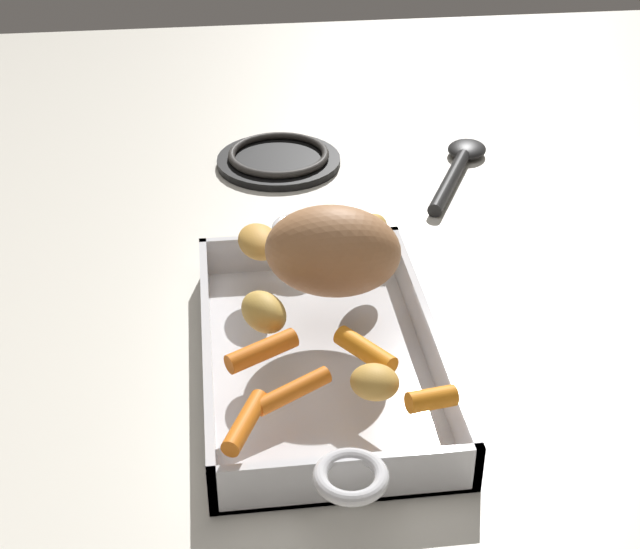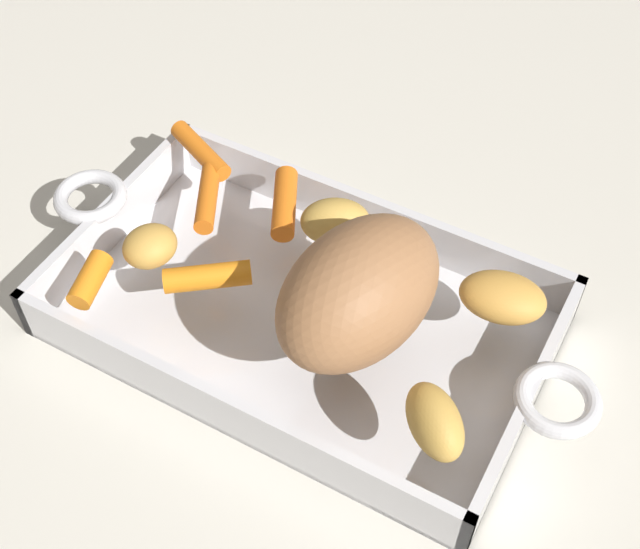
{
  "view_description": "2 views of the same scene",
  "coord_description": "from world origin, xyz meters",
  "views": [
    {
      "loc": [
        0.73,
        -0.09,
        0.57
      ],
      "look_at": [
        -0.03,
        0.0,
        0.09
      ],
      "focal_mm": 52.69,
      "sensor_mm": 36.0,
      "label": 1
    },
    {
      "loc": [
        -0.21,
        0.35,
        0.55
      ],
      "look_at": [
        -0.02,
        0.01,
        0.09
      ],
      "focal_mm": 48.66,
      "sensor_mm": 36.0,
      "label": 2
    }
  ],
  "objects": [
    {
      "name": "ground_plane",
      "position": [
        0.0,
        0.0,
        0.0
      ],
      "size": [
        2.24,
        2.24,
        0.0
      ],
      "primitive_type": "plane",
      "color": "silver"
    },
    {
      "name": "potato_corner",
      "position": [
        -0.14,
        0.07,
        0.07
      ],
      "size": [
        0.06,
        0.06,
        0.04
      ],
      "primitive_type": "ellipsoid",
      "rotation": [
        0.0,
        0.0,
        5.54
      ],
      "color": "gold",
      "rests_on": "roasting_dish"
    },
    {
      "name": "potato_golden_small",
      "position": [
        -0.0,
        -0.05,
        0.07
      ],
      "size": [
        0.06,
        0.06,
        0.04
      ],
      "primitive_type": "ellipsoid",
      "rotation": [
        0.0,
        0.0,
        0.5
      ],
      "color": "gold",
      "rests_on": "roasting_dish"
    },
    {
      "name": "roasting_dish",
      "position": [
        0.0,
        0.0,
        0.01
      ],
      "size": [
        0.46,
        0.22,
        0.05
      ],
      "color": "silver",
      "rests_on": "ground_plane"
    },
    {
      "name": "potato_golden_large",
      "position": [
        -0.14,
        -0.05,
        0.07
      ],
      "size": [
        0.07,
        0.06,
        0.03
      ],
      "primitive_type": "ellipsoid",
      "rotation": [
        0.0,
        0.0,
        0.22
      ],
      "color": "gold",
      "rests_on": "roasting_dish"
    },
    {
      "name": "baby_carrot_northwest",
      "position": [
        0.05,
        -0.06,
        0.06
      ],
      "size": [
        0.05,
        0.07,
        0.02
      ],
      "primitive_type": "cylinder",
      "rotation": [
        1.6,
        0.0,
        0.48
      ],
      "color": "orange",
      "rests_on": "roasting_dish"
    },
    {
      "name": "baby_carrot_center_left",
      "position": [
        0.13,
        0.08,
        0.06
      ],
      "size": [
        0.03,
        0.05,
        0.02
      ],
      "primitive_type": "cylinder",
      "rotation": [
        1.64,
        0.0,
        3.37
      ],
      "color": "orange",
      "rests_on": "roasting_dish"
    },
    {
      "name": "potato_halved",
      "position": [
        0.11,
        0.03,
        0.07
      ],
      "size": [
        0.05,
        0.05,
        0.03
      ],
      "primitive_type": "ellipsoid",
      "rotation": [
        0.0,
        0.0,
        1.18
      ],
      "color": "gold",
      "rests_on": "roasting_dish"
    },
    {
      "name": "baby_carrot_southwest",
      "position": [
        0.06,
        0.03,
        0.06
      ],
      "size": [
        0.06,
        0.05,
        0.02
      ],
      "primitive_type": "cylinder",
      "rotation": [
        1.59,
        0.0,
        2.2
      ],
      "color": "orange",
      "rests_on": "roasting_dish"
    },
    {
      "name": "pork_roast",
      "position": [
        -0.06,
        0.02,
        0.1
      ],
      "size": [
        0.12,
        0.15,
        0.09
      ],
      "primitive_type": "ellipsoid",
      "rotation": [
        0.0,
        0.0,
        4.5
      ],
      "color": "#A06C44",
      "rests_on": "roasting_dish"
    },
    {
      "name": "baby_carrot_northeast",
      "position": [
        0.11,
        -0.04,
        0.06
      ],
      "size": [
        0.05,
        0.07,
        0.02
      ],
      "primitive_type": "cylinder",
      "rotation": [
        1.52,
        0.0,
        3.64
      ],
      "color": "orange",
      "rests_on": "roasting_dish"
    },
    {
      "name": "baby_carrot_southeast",
      "position": [
        0.14,
        -0.08,
        0.06
      ],
      "size": [
        0.07,
        0.04,
        0.02
      ],
      "primitive_type": "cylinder",
      "rotation": [
        1.59,
        0.0,
        4.3
      ],
      "color": "orange",
      "rests_on": "roasting_dish"
    }
  ]
}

